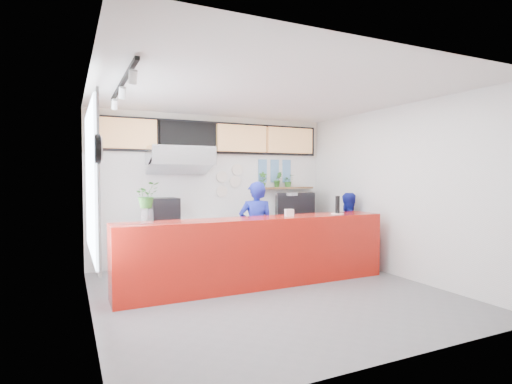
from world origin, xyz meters
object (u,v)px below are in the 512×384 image
object	(u,v)px
panini_oven	(164,210)
pepper_mill	(338,205)
espresso_machine	(294,204)
service_counter	(258,252)
staff_center	(256,229)
staff_right	(347,229)

from	to	relation	value
panini_oven	pepper_mill	size ratio (longest dim) A/B	1.64
espresso_machine	service_counter	bearing A→B (deg)	-112.89
pepper_mill	espresso_machine	bearing A→B (deg)	82.81
staff_center	espresso_machine	bearing A→B (deg)	-120.45
service_counter	staff_center	xyz separation A→B (m)	(0.23, 0.58, 0.29)
service_counter	panini_oven	world-z (taller)	panini_oven
service_counter	espresso_machine	bearing A→B (deg)	46.00
panini_oven	staff_right	size ratio (longest dim) A/B	0.35
staff_center	staff_right	bearing A→B (deg)	-158.78
espresso_machine	pepper_mill	world-z (taller)	pepper_mill
staff_center	pepper_mill	distance (m)	1.48
staff_right	staff_center	bearing A→B (deg)	10.27
panini_oven	espresso_machine	xyz separation A→B (m)	(2.85, 0.00, 0.03)
service_counter	espresso_machine	size ratio (longest dim) A/B	5.67
panini_oven	pepper_mill	world-z (taller)	pepper_mill
service_counter	staff_center	world-z (taller)	staff_center
staff_center	panini_oven	bearing A→B (deg)	-21.90
service_counter	staff_right	world-z (taller)	staff_right
staff_right	pepper_mill	bearing A→B (deg)	51.75
service_counter	staff_right	distance (m)	2.32
espresso_machine	panini_oven	bearing A→B (deg)	-158.89
service_counter	pepper_mill	size ratio (longest dim) A/B	14.75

